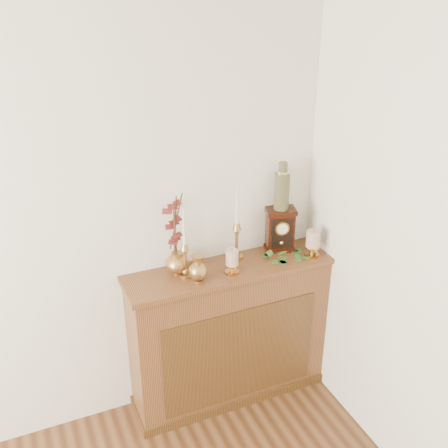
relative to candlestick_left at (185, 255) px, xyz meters
name	(u,v)px	position (x,y,z in m)	size (l,w,h in m)	color
console_shelf	(230,337)	(0.27, 0.01, -0.63)	(1.24, 0.34, 0.93)	brown
candlestick_left	(185,255)	(0.00, 0.00, 0.00)	(0.07, 0.07, 0.42)	tan
candlestick_center	(237,235)	(0.35, 0.08, 0.01)	(0.08, 0.08, 0.46)	tan
bud_vase	(198,269)	(0.04, -0.08, -0.06)	(0.10, 0.10, 0.17)	tan
ginger_jar	(174,235)	(-0.03, 0.09, 0.09)	(0.20, 0.22, 0.50)	tan
pillar_candle_left	(232,261)	(0.25, -0.07, -0.06)	(0.08, 0.08, 0.16)	#BF8443
pillar_candle_right	(313,242)	(0.77, -0.07, -0.05)	(0.09, 0.09, 0.17)	#BF8443
ivy_garland	(295,253)	(0.69, -0.02, -0.13)	(0.43, 0.18, 0.07)	#326225
mantel_clock	(280,230)	(0.64, 0.09, -0.01)	(0.20, 0.17, 0.27)	#36170A
ceramic_vase	(282,188)	(0.64, 0.09, 0.26)	(0.09, 0.09, 0.29)	#183026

